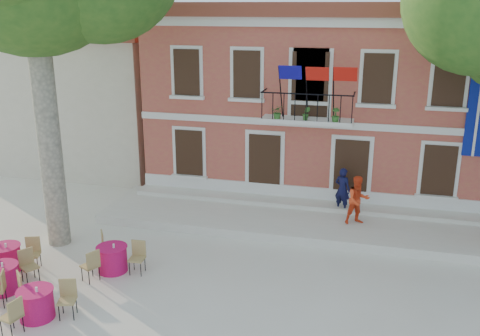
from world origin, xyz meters
The scene contains 10 objects.
ground centered at (0.00, 0.00, 0.00)m, with size 90.00×90.00×0.00m, color beige.
main_building centered at (2.00, 9.99, 3.78)m, with size 13.50×9.59×7.50m.
neighbor_west centered at (-9.50, 11.00, 3.22)m, with size 9.40×9.40×6.40m.
terrace centered at (2.00, 4.40, 0.15)m, with size 14.00×3.40×0.30m, color silver.
pedestrian_navy centered at (3.38, 5.37, 1.11)m, with size 0.59×0.39×1.61m, color #101136.
pedestrian_orange centered at (3.96, 4.34, 1.14)m, with size 0.81×0.63×1.67m, color #F1441C.
cafe_table_0 centered at (-3.39, -3.01, 0.43)m, with size 1.83×1.78×0.95m.
cafe_table_1 centered at (-5.74, -1.07, 0.43)m, with size 1.85×1.76×0.95m.
cafe_table_2 centered at (-5.04, -2.12, 0.43)m, with size 1.66×1.87×0.95m.
cafe_table_3 centered at (-2.73, -0.32, 0.43)m, with size 1.68×1.87×0.95m.
Camera 1 is at (4.36, -12.92, 7.42)m, focal length 40.00 mm.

